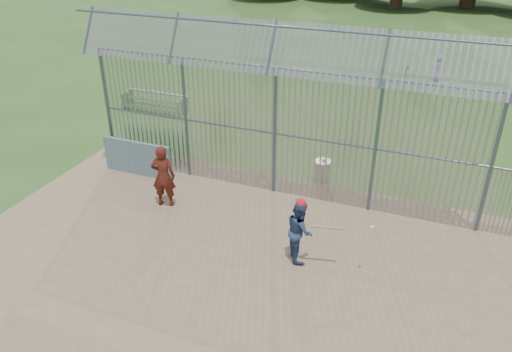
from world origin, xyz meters
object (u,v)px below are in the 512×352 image
at_px(dugout_wall, 137,158).
at_px(trash_can, 323,171).
at_px(batter, 300,231).
at_px(bleacher, 155,101).
at_px(onlooker, 163,176).

xyz_separation_m(dugout_wall, trash_can, (5.87, 1.82, -0.24)).
bearing_deg(batter, bleacher, 19.79).
relative_size(batter, bleacher, 0.54).
distance_m(dugout_wall, bleacher, 6.20).
height_order(dugout_wall, bleacher, dugout_wall).
bearing_deg(dugout_wall, bleacher, 116.68).
height_order(trash_can, bleacher, trash_can).
bearing_deg(batter, dugout_wall, 40.15).
bearing_deg(onlooker, batter, 151.98).
relative_size(dugout_wall, onlooker, 1.29).
bearing_deg(dugout_wall, onlooker, -36.54).
bearing_deg(dugout_wall, trash_can, 17.23).
bearing_deg(trash_can, bleacher, 156.78).
bearing_deg(trash_can, batter, -83.40).
height_order(dugout_wall, trash_can, dugout_wall).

